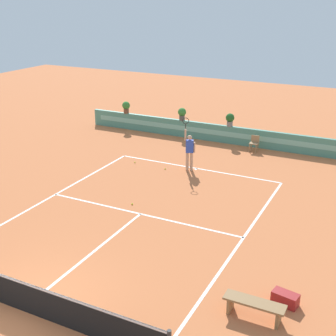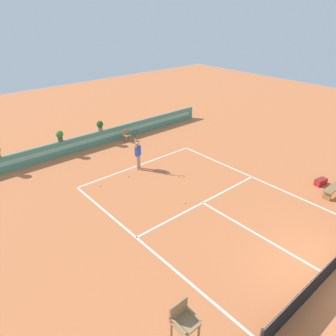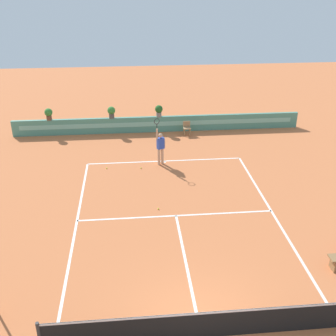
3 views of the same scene
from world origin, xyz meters
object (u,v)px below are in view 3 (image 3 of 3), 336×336
(ball_kid_chair, at_px, (187,127))
(potted_plant_centre, at_px, (159,110))
(tennis_ball_mid_court, at_px, (107,168))
(tennis_ball_near_baseline, at_px, (141,168))
(tennis_ball_by_sideline, at_px, (158,209))
(potted_plant_left, at_px, (111,112))
(potted_plant_far_left, at_px, (49,113))
(tennis_player, at_px, (160,146))

(ball_kid_chair, distance_m, potted_plant_centre, 2.05)
(tennis_ball_mid_court, bearing_deg, tennis_ball_near_baseline, -4.68)
(tennis_ball_by_sideline, relative_size, potted_plant_left, 0.09)
(tennis_ball_mid_court, distance_m, potted_plant_far_left, 6.45)
(tennis_ball_by_sideline, bearing_deg, tennis_player, 84.24)
(tennis_ball_mid_court, height_order, tennis_ball_by_sideline, same)
(tennis_player, distance_m, tennis_ball_by_sideline, 4.69)
(potted_plant_centre, bearing_deg, potted_plant_left, 180.00)
(tennis_ball_near_baseline, height_order, tennis_ball_by_sideline, same)
(tennis_player, relative_size, tennis_ball_by_sideline, 38.01)
(tennis_ball_near_baseline, height_order, potted_plant_far_left, potted_plant_far_left)
(potted_plant_far_left, bearing_deg, tennis_ball_by_sideline, -57.57)
(tennis_player, xyz_separation_m, potted_plant_far_left, (-6.44, 4.87, 0.36))
(tennis_player, bearing_deg, tennis_ball_by_sideline, -95.76)
(tennis_ball_near_baseline, relative_size, potted_plant_left, 0.09)
(ball_kid_chair, relative_size, potted_plant_centre, 1.17)
(tennis_ball_near_baseline, relative_size, potted_plant_far_left, 0.09)
(tennis_ball_by_sideline, height_order, potted_plant_centre, potted_plant_centre)
(tennis_ball_mid_court, xyz_separation_m, potted_plant_centre, (3.12, 5.16, 1.38))
(tennis_ball_near_baseline, bearing_deg, tennis_player, 22.55)
(potted_plant_left, bearing_deg, potted_plant_far_left, 180.00)
(ball_kid_chair, bearing_deg, tennis_ball_near_baseline, -123.43)
(ball_kid_chair, height_order, tennis_ball_by_sideline, ball_kid_chair)
(potted_plant_far_left, bearing_deg, tennis_ball_mid_court, -55.01)
(potted_plant_left, bearing_deg, ball_kid_chair, -9.03)
(ball_kid_chair, bearing_deg, potted_plant_far_left, 175.02)
(ball_kid_chair, relative_size, potted_plant_left, 1.17)
(ball_kid_chair, distance_m, tennis_player, 4.61)
(ball_kid_chair, distance_m, potted_plant_far_left, 8.49)
(tennis_ball_by_sideline, bearing_deg, tennis_ball_mid_court, 119.13)
(ball_kid_chair, bearing_deg, potted_plant_left, 170.97)
(potted_plant_far_left, bearing_deg, tennis_ball_near_baseline, -44.58)
(tennis_ball_near_baseline, xyz_separation_m, potted_plant_far_left, (-5.38, 5.31, 1.38))
(tennis_ball_mid_court, relative_size, potted_plant_centre, 0.09)
(tennis_ball_near_baseline, relative_size, tennis_ball_by_sideline, 1.00)
(potted_plant_left, distance_m, potted_plant_centre, 2.93)
(potted_plant_far_left, bearing_deg, ball_kid_chair, -4.98)
(tennis_ball_near_baseline, xyz_separation_m, potted_plant_centre, (1.35, 5.31, 1.38))
(tennis_player, bearing_deg, ball_kid_chair, 64.64)
(tennis_player, bearing_deg, potted_plant_far_left, 142.95)
(tennis_ball_mid_court, xyz_separation_m, potted_plant_left, (0.19, 5.16, 1.38))
(tennis_player, height_order, tennis_ball_mid_court, tennis_player)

